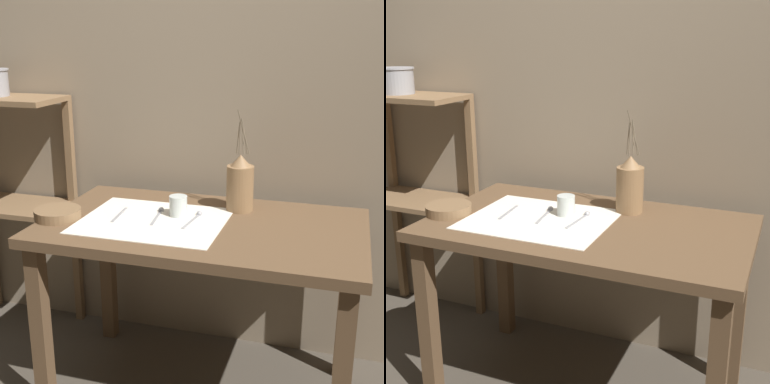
% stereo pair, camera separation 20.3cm
% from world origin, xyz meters
% --- Properties ---
extents(stone_wall_back, '(7.00, 0.06, 2.40)m').
position_xyz_m(stone_wall_back, '(0.00, 0.47, 1.20)').
color(stone_wall_back, gray).
rests_on(stone_wall_back, ground_plane).
extents(wooden_table, '(1.24, 0.72, 0.76)m').
position_xyz_m(wooden_table, '(0.00, 0.00, 0.66)').
color(wooden_table, brown).
rests_on(wooden_table, ground_plane).
extents(wooden_shelf_unit, '(0.56, 0.30, 1.18)m').
position_xyz_m(wooden_shelf_unit, '(-1.04, 0.30, 0.82)').
color(wooden_shelf_unit, brown).
rests_on(wooden_shelf_unit, ground_plane).
extents(linen_cloth, '(0.55, 0.46, 0.00)m').
position_xyz_m(linen_cloth, '(-0.19, -0.04, 0.77)').
color(linen_cloth, silver).
rests_on(linen_cloth, wooden_table).
extents(pitcher_with_flowers, '(0.11, 0.11, 0.42)m').
position_xyz_m(pitcher_with_flowers, '(0.11, 0.19, 0.87)').
color(pitcher_with_flowers, olive).
rests_on(pitcher_with_flowers, wooden_table).
extents(wooden_bowl, '(0.18, 0.18, 0.04)m').
position_xyz_m(wooden_bowl, '(-0.56, -0.11, 0.78)').
color(wooden_bowl, brown).
rests_on(wooden_bowl, wooden_table).
extents(glass_tumbler_near, '(0.07, 0.07, 0.08)m').
position_xyz_m(glass_tumbler_near, '(-0.11, 0.04, 0.81)').
color(glass_tumbler_near, silver).
rests_on(glass_tumbler_near, wooden_table).
extents(knife_center, '(0.03, 0.17, 0.00)m').
position_xyz_m(knife_center, '(-0.34, -0.02, 0.77)').
color(knife_center, '#939399').
rests_on(knife_center, wooden_table).
extents(spoon_outer, '(0.04, 0.18, 0.02)m').
position_xyz_m(spoon_outer, '(-0.19, 0.05, 0.77)').
color(spoon_outer, '#939399').
rests_on(spoon_outer, wooden_table).
extents(spoon_inner, '(0.03, 0.18, 0.02)m').
position_xyz_m(spoon_inner, '(-0.04, 0.04, 0.77)').
color(spoon_inner, '#939399').
rests_on(spoon_inner, wooden_table).
extents(metal_pot_large, '(0.17, 0.17, 0.12)m').
position_xyz_m(metal_pot_large, '(-1.09, 0.27, 1.25)').
color(metal_pot_large, '#939399').
rests_on(metal_pot_large, wooden_shelf_unit).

